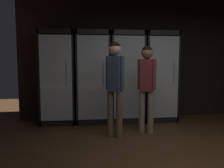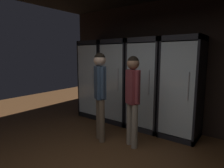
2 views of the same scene
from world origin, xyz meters
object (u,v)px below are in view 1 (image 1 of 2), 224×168
cooler_right (158,77)px  shopper_far (147,80)px  shopper_near (115,79)px  cooler_center (126,77)px  cooler_far_left (58,78)px  cooler_left (93,78)px

cooler_right → shopper_far: 1.12m
shopper_near → shopper_far: bearing=14.6°
shopper_near → cooler_right: bearing=44.7°
cooler_center → shopper_far: 1.00m
cooler_far_left → cooler_right: 2.25m
cooler_left → shopper_near: cooler_left is taller
cooler_far_left → shopper_far: size_ratio=1.23×
cooler_far_left → shopper_near: (1.10, -1.14, 0.06)m
cooler_far_left → cooler_center: size_ratio=1.00×
cooler_far_left → cooler_center: (1.50, 0.00, 0.01)m
cooler_left → cooler_right: size_ratio=1.00×
cooler_center → shopper_far: cooler_center is taller
cooler_far_left → shopper_near: cooler_far_left is taller
cooler_far_left → cooler_center: 1.50m
cooler_center → shopper_far: (0.21, -0.98, 0.01)m
cooler_far_left → cooler_center: bearing=0.0°
cooler_far_left → cooler_right: (2.25, 0.00, 0.00)m
shopper_far → cooler_center: bearing=101.8°
cooler_far_left → shopper_far: bearing=-30.0°
cooler_right → shopper_near: cooler_right is taller
cooler_far_left → cooler_right: bearing=0.0°
cooler_center → shopper_near: 1.21m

